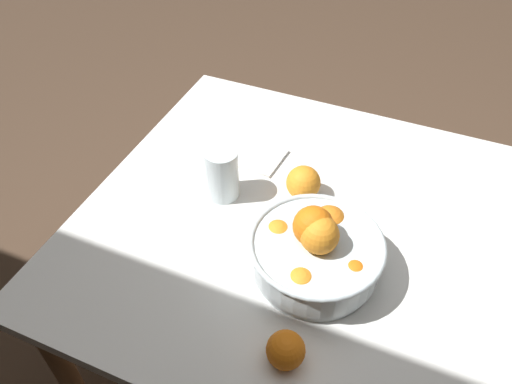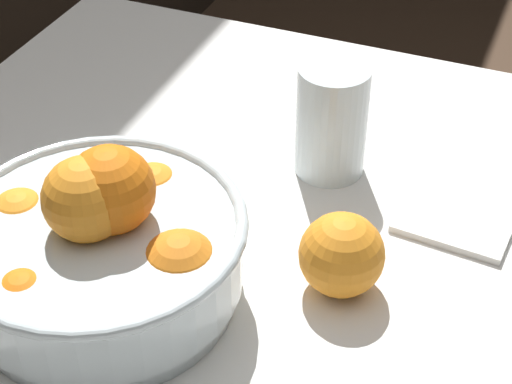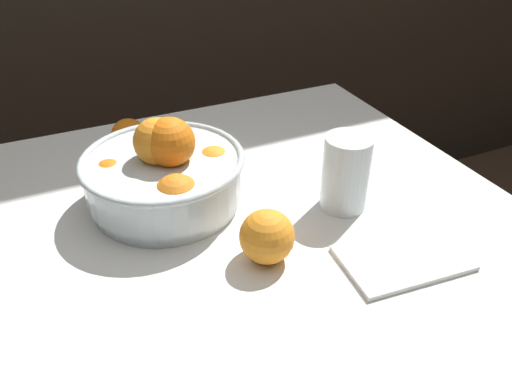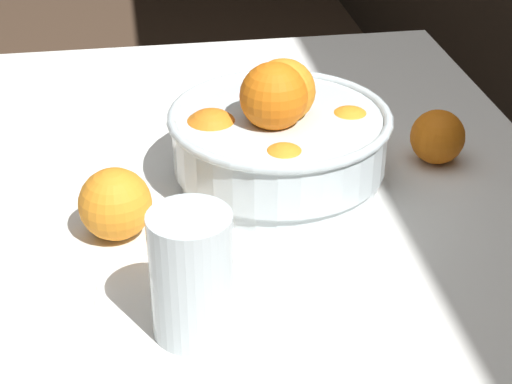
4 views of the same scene
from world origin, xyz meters
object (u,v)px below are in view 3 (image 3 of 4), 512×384
Objects in this scene: fruit_bowl at (165,174)px; orange_loose_front at (129,136)px; juice_glass at (345,176)px; orange_loose_near_bowl at (267,236)px.

fruit_bowl is 0.21m from orange_loose_front.
juice_glass is 0.19m from orange_loose_near_bowl.
orange_loose_front is (-0.28, 0.34, -0.02)m from juice_glass.
orange_loose_near_bowl is (-0.18, -0.07, -0.02)m from juice_glass.
orange_loose_front is at bearing 105.03° from orange_loose_near_bowl.
orange_loose_near_bowl is at bearing -158.64° from juice_glass.
juice_glass is 1.85× the size of orange_loose_front.
orange_loose_near_bowl is 1.16× the size of orange_loose_front.
fruit_bowl reaches higher than juice_glass.
orange_loose_near_bowl is at bearing -65.00° from fruit_bowl.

